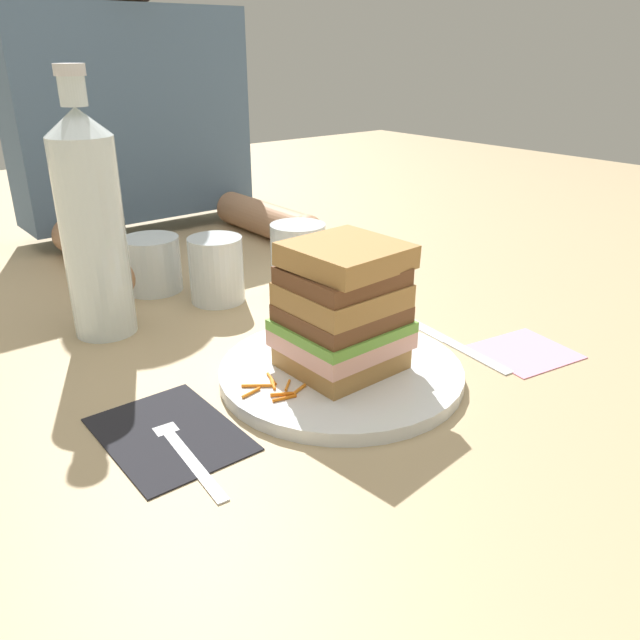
# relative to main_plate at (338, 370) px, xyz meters

# --- Properties ---
(ground_plane) EXTENTS (3.00, 3.00, 0.00)m
(ground_plane) POSITION_rel_main_plate_xyz_m (0.01, -0.00, -0.01)
(ground_plane) COLOR tan
(main_plate) EXTENTS (0.25, 0.25, 0.01)m
(main_plate) POSITION_rel_main_plate_xyz_m (0.00, 0.00, 0.00)
(main_plate) COLOR white
(main_plate) RESTS_ON ground_plane
(sandwich) EXTENTS (0.12, 0.11, 0.13)m
(sandwich) POSITION_rel_main_plate_xyz_m (0.00, -0.00, 0.07)
(sandwich) COLOR #A87A42
(sandwich) RESTS_ON main_plate
(carrot_shred_0) EXTENTS (0.03, 0.02, 0.00)m
(carrot_shred_0) POSITION_rel_main_plate_xyz_m (-0.09, 0.01, 0.01)
(carrot_shred_0) COLOR orange
(carrot_shred_0) RESTS_ON main_plate
(carrot_shred_1) EXTENTS (0.02, 0.01, 0.00)m
(carrot_shred_1) POSITION_rel_main_plate_xyz_m (-0.10, 0.01, 0.01)
(carrot_shred_1) COLOR orange
(carrot_shred_1) RESTS_ON main_plate
(carrot_shred_2) EXTENTS (0.01, 0.02, 0.00)m
(carrot_shred_2) POSITION_rel_main_plate_xyz_m (-0.08, 0.01, 0.01)
(carrot_shred_2) COLOR orange
(carrot_shred_2) RESTS_ON main_plate
(carrot_shred_3) EXTENTS (0.02, 0.01, 0.00)m
(carrot_shred_3) POSITION_rel_main_plate_xyz_m (-0.08, -0.02, 0.01)
(carrot_shred_3) COLOR orange
(carrot_shred_3) RESTS_ON main_plate
(carrot_shred_4) EXTENTS (0.02, 0.01, 0.00)m
(carrot_shred_4) POSITION_rel_main_plate_xyz_m (-0.09, -0.02, 0.01)
(carrot_shred_4) COLOR orange
(carrot_shred_4) RESTS_ON main_plate
(carrot_shred_5) EXTENTS (0.01, 0.02, 0.00)m
(carrot_shred_5) POSITION_rel_main_plate_xyz_m (-0.07, 0.02, 0.01)
(carrot_shred_5) COLOR orange
(carrot_shred_5) RESTS_ON main_plate
(carrot_shred_6) EXTENTS (0.02, 0.02, 0.00)m
(carrot_shred_6) POSITION_rel_main_plate_xyz_m (-0.07, -0.01, 0.01)
(carrot_shred_6) COLOR orange
(carrot_shred_6) RESTS_ON main_plate
(carrot_shred_7) EXTENTS (0.02, 0.01, 0.00)m
(carrot_shred_7) POSITION_rel_main_plate_xyz_m (-0.06, -0.02, 0.01)
(carrot_shred_7) COLOR orange
(carrot_shred_7) RESTS_ON main_plate
(carrot_shred_8) EXTENTS (0.01, 0.02, 0.00)m
(carrot_shred_8) POSITION_rel_main_plate_xyz_m (0.08, 0.00, 0.01)
(carrot_shred_8) COLOR orange
(carrot_shred_8) RESTS_ON main_plate
(carrot_shred_9) EXTENTS (0.01, 0.02, 0.00)m
(carrot_shred_9) POSITION_rel_main_plate_xyz_m (0.10, 0.01, 0.01)
(carrot_shred_9) COLOR orange
(carrot_shred_9) RESTS_ON main_plate
(carrot_shred_10) EXTENTS (0.02, 0.01, 0.00)m
(carrot_shred_10) POSITION_rel_main_plate_xyz_m (0.09, 0.01, 0.01)
(carrot_shred_10) COLOR orange
(carrot_shred_10) RESTS_ON main_plate
(carrot_shred_11) EXTENTS (0.01, 0.03, 0.00)m
(carrot_shred_11) POSITION_rel_main_plate_xyz_m (0.09, 0.02, 0.01)
(carrot_shred_11) COLOR orange
(carrot_shred_11) RESTS_ON main_plate
(carrot_shred_12) EXTENTS (0.02, 0.02, 0.00)m
(carrot_shred_12) POSITION_rel_main_plate_xyz_m (0.06, -0.01, 0.01)
(carrot_shred_12) COLOR orange
(carrot_shred_12) RESTS_ON main_plate
(carrot_shred_13) EXTENTS (0.02, 0.03, 0.00)m
(carrot_shred_13) POSITION_rel_main_plate_xyz_m (0.06, -0.00, 0.01)
(carrot_shred_13) COLOR orange
(carrot_shred_13) RESTS_ON main_plate
(carrot_shred_14) EXTENTS (0.02, 0.01, 0.00)m
(carrot_shred_14) POSITION_rel_main_plate_xyz_m (0.08, 0.01, 0.01)
(carrot_shred_14) COLOR orange
(carrot_shred_14) RESTS_ON main_plate
(napkin_dark) EXTENTS (0.11, 0.14, 0.00)m
(napkin_dark) POSITION_rel_main_plate_xyz_m (-0.19, 0.01, -0.01)
(napkin_dark) COLOR black
(napkin_dark) RESTS_ON ground_plane
(fork) EXTENTS (0.03, 0.17, 0.00)m
(fork) POSITION_rel_main_plate_xyz_m (-0.19, -0.01, -0.00)
(fork) COLOR silver
(fork) RESTS_ON napkin_dark
(knife) EXTENTS (0.04, 0.20, 0.00)m
(knife) POSITION_rel_main_plate_xyz_m (0.15, -0.02, -0.01)
(knife) COLOR silver
(knife) RESTS_ON ground_plane
(juice_glass) EXTENTS (0.08, 0.08, 0.09)m
(juice_glass) POSITION_rel_main_plate_xyz_m (0.12, 0.23, 0.03)
(juice_glass) COLOR white
(juice_glass) RESTS_ON ground_plane
(water_bottle) EXTENTS (0.07, 0.07, 0.30)m
(water_bottle) POSITION_rel_main_plate_xyz_m (-0.14, 0.26, 0.13)
(water_bottle) COLOR silver
(water_bottle) RESTS_ON ground_plane
(empty_tumbler_0) EXTENTS (0.08, 0.08, 0.08)m
(empty_tumbler_0) POSITION_rel_main_plate_xyz_m (-0.04, 0.36, 0.03)
(empty_tumbler_0) COLOR silver
(empty_tumbler_0) RESTS_ON ground_plane
(empty_tumbler_1) EXTENTS (0.07, 0.07, 0.09)m
(empty_tumbler_1) POSITION_rel_main_plate_xyz_m (0.01, 0.26, 0.04)
(empty_tumbler_1) COLOR silver
(empty_tumbler_1) RESTS_ON ground_plane
(napkin_pink) EXTENTS (0.11, 0.11, 0.00)m
(napkin_pink) POSITION_rel_main_plate_xyz_m (0.20, -0.09, -0.01)
(napkin_pink) COLOR pink
(napkin_pink) RESTS_ON ground_plane
(diner_across) EXTENTS (0.41, 0.43, 0.56)m
(diner_across) POSITION_rel_main_plate_xyz_m (0.09, 0.65, 0.25)
(diner_across) COLOR tan
(diner_across) RESTS_ON ground_plane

